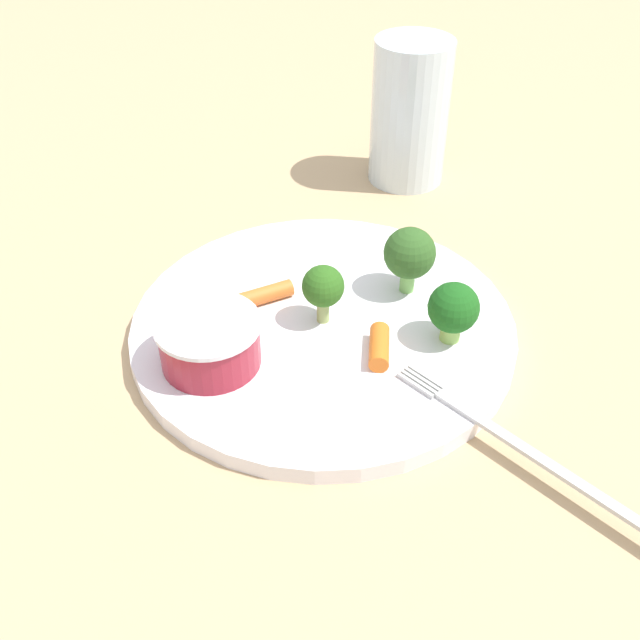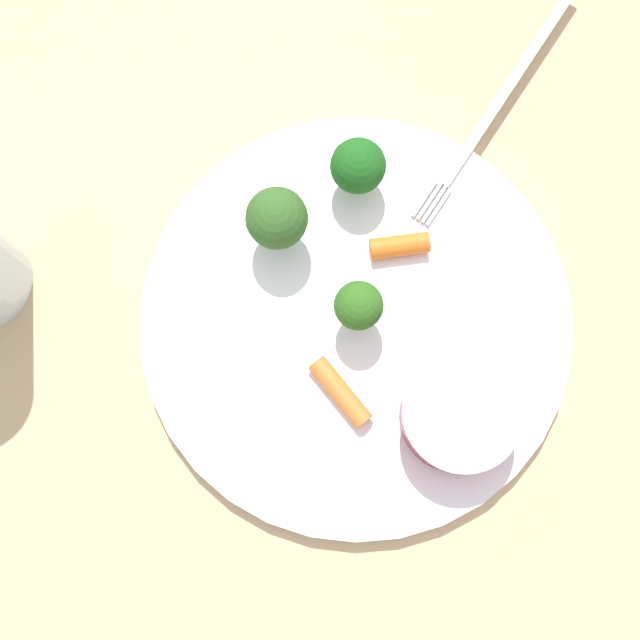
{
  "view_description": "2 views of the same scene",
  "coord_description": "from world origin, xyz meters",
  "px_view_note": "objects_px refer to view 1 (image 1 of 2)",
  "views": [
    {
      "loc": [
        -0.36,
        -0.16,
        0.33
      ],
      "look_at": [
        -0.02,
        -0.01,
        0.03
      ],
      "focal_mm": 41.79,
      "sensor_mm": 36.0,
      "label": 1
    },
    {
      "loc": [
        -0.0,
        0.1,
        0.46
      ],
      "look_at": [
        0.02,
        0.01,
        0.02
      ],
      "focal_mm": 43.17,
      "sensor_mm": 36.0,
      "label": 2
    }
  ],
  "objects_px": {
    "fork": "(534,455)",
    "broccoli_floret_2": "(325,289)",
    "broccoli_floret_0": "(453,309)",
    "broccoli_floret_1": "(410,254)",
    "drinking_glass": "(410,113)",
    "plate": "(323,327)",
    "carrot_stick_1": "(260,297)",
    "carrot_stick_0": "(379,347)",
    "sauce_cup": "(210,342)"
  },
  "relations": [
    {
      "from": "sauce_cup",
      "to": "broccoli_floret_1",
      "type": "distance_m",
      "value": 0.15
    },
    {
      "from": "plate",
      "to": "fork",
      "type": "bearing_deg",
      "value": -111.18
    },
    {
      "from": "sauce_cup",
      "to": "carrot_stick_1",
      "type": "height_order",
      "value": "sauce_cup"
    },
    {
      "from": "broccoli_floret_0",
      "to": "carrot_stick_1",
      "type": "distance_m",
      "value": 0.13
    },
    {
      "from": "plate",
      "to": "carrot_stick_1",
      "type": "height_order",
      "value": "carrot_stick_1"
    },
    {
      "from": "broccoli_floret_2",
      "to": "carrot_stick_1",
      "type": "height_order",
      "value": "broccoli_floret_2"
    },
    {
      "from": "plate",
      "to": "broccoli_floret_1",
      "type": "distance_m",
      "value": 0.08
    },
    {
      "from": "sauce_cup",
      "to": "drinking_glass",
      "type": "xyz_separation_m",
      "value": [
        0.3,
        -0.02,
        0.03
      ]
    },
    {
      "from": "fork",
      "to": "drinking_glass",
      "type": "xyz_separation_m",
      "value": [
        0.29,
        0.18,
        0.05
      ]
    },
    {
      "from": "drinking_glass",
      "to": "carrot_stick_1",
      "type": "bearing_deg",
      "value": 174.42
    },
    {
      "from": "sauce_cup",
      "to": "carrot_stick_0",
      "type": "bearing_deg",
      "value": -61.75
    },
    {
      "from": "drinking_glass",
      "to": "broccoli_floret_0",
      "type": "bearing_deg",
      "value": -153.59
    },
    {
      "from": "broccoli_floret_1",
      "to": "fork",
      "type": "height_order",
      "value": "broccoli_floret_1"
    },
    {
      "from": "carrot_stick_0",
      "to": "carrot_stick_1",
      "type": "relative_size",
      "value": 0.79
    },
    {
      "from": "broccoli_floret_2",
      "to": "fork",
      "type": "bearing_deg",
      "value": -111.05
    },
    {
      "from": "sauce_cup",
      "to": "drinking_glass",
      "type": "height_order",
      "value": "drinking_glass"
    },
    {
      "from": "carrot_stick_0",
      "to": "drinking_glass",
      "type": "height_order",
      "value": "drinking_glass"
    },
    {
      "from": "broccoli_floret_0",
      "to": "carrot_stick_0",
      "type": "relative_size",
      "value": 1.21
    },
    {
      "from": "plate",
      "to": "sauce_cup",
      "type": "relative_size",
      "value": 3.93
    },
    {
      "from": "broccoli_floret_1",
      "to": "drinking_glass",
      "type": "bearing_deg",
      "value": 19.78
    },
    {
      "from": "broccoli_floret_0",
      "to": "drinking_glass",
      "type": "xyz_separation_m",
      "value": [
        0.22,
        0.11,
        0.03
      ]
    },
    {
      "from": "broccoli_floret_2",
      "to": "carrot_stick_1",
      "type": "relative_size",
      "value": 0.96
    },
    {
      "from": "sauce_cup",
      "to": "fork",
      "type": "bearing_deg",
      "value": -88.05
    },
    {
      "from": "sauce_cup",
      "to": "carrot_stick_1",
      "type": "xyz_separation_m",
      "value": [
        0.07,
        -0.0,
        -0.01
      ]
    },
    {
      "from": "broccoli_floret_2",
      "to": "drinking_glass",
      "type": "height_order",
      "value": "drinking_glass"
    },
    {
      "from": "broccoli_floret_0",
      "to": "broccoli_floret_2",
      "type": "distance_m",
      "value": 0.08
    },
    {
      "from": "carrot_stick_1",
      "to": "drinking_glass",
      "type": "distance_m",
      "value": 0.24
    },
    {
      "from": "broccoli_floret_2",
      "to": "sauce_cup",
      "type": "bearing_deg",
      "value": 143.62
    },
    {
      "from": "fork",
      "to": "broccoli_floret_2",
      "type": "bearing_deg",
      "value": 68.95
    },
    {
      "from": "plate",
      "to": "broccoli_floret_1",
      "type": "bearing_deg",
      "value": -35.43
    },
    {
      "from": "broccoli_floret_0",
      "to": "broccoli_floret_1",
      "type": "bearing_deg",
      "value": 48.31
    },
    {
      "from": "broccoli_floret_2",
      "to": "drinking_glass",
      "type": "distance_m",
      "value": 0.24
    },
    {
      "from": "plate",
      "to": "broccoli_floret_2",
      "type": "bearing_deg",
      "value": -121.79
    },
    {
      "from": "carrot_stick_0",
      "to": "drinking_glass",
      "type": "distance_m",
      "value": 0.26
    },
    {
      "from": "sauce_cup",
      "to": "broccoli_floret_1",
      "type": "relative_size",
      "value": 1.33
    },
    {
      "from": "sauce_cup",
      "to": "carrot_stick_1",
      "type": "relative_size",
      "value": 1.47
    },
    {
      "from": "broccoli_floret_1",
      "to": "carrot_stick_1",
      "type": "bearing_deg",
      "value": 123.69
    },
    {
      "from": "carrot_stick_0",
      "to": "fork",
      "type": "xyz_separation_m",
      "value": [
        -0.04,
        -0.11,
        -0.0
      ]
    },
    {
      "from": "carrot_stick_0",
      "to": "sauce_cup",
      "type": "bearing_deg",
      "value": 118.25
    },
    {
      "from": "broccoli_floret_1",
      "to": "carrot_stick_1",
      "type": "distance_m",
      "value": 0.11
    },
    {
      "from": "plate",
      "to": "sauce_cup",
      "type": "xyz_separation_m",
      "value": [
        -0.07,
        0.05,
        0.02
      ]
    },
    {
      "from": "broccoli_floret_1",
      "to": "broccoli_floret_2",
      "type": "distance_m",
      "value": 0.07
    },
    {
      "from": "carrot_stick_0",
      "to": "broccoli_floret_0",
      "type": "bearing_deg",
      "value": -47.16
    },
    {
      "from": "broccoli_floret_1",
      "to": "broccoli_floret_0",
      "type": "bearing_deg",
      "value": -131.69
    },
    {
      "from": "broccoli_floret_2",
      "to": "broccoli_floret_0",
      "type": "bearing_deg",
      "value": -77.39
    },
    {
      "from": "sauce_cup",
      "to": "carrot_stick_1",
      "type": "distance_m",
      "value": 0.07
    },
    {
      "from": "broccoli_floret_1",
      "to": "carrot_stick_1",
      "type": "relative_size",
      "value": 1.11
    },
    {
      "from": "broccoli_floret_2",
      "to": "carrot_stick_1",
      "type": "distance_m",
      "value": 0.05
    },
    {
      "from": "carrot_stick_1",
      "to": "carrot_stick_0",
      "type": "bearing_deg",
      "value": -99.01
    },
    {
      "from": "plate",
      "to": "carrot_stick_1",
      "type": "distance_m",
      "value": 0.05
    }
  ]
}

